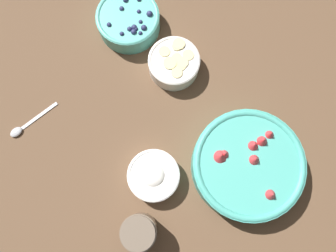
{
  "coord_description": "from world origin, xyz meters",
  "views": [
    {
      "loc": [
        0.18,
        -0.1,
        0.8
      ],
      "look_at": [
        0.04,
        -0.0,
        0.04
      ],
      "focal_mm": 35.0,
      "sensor_mm": 36.0,
      "label": 1
    }
  ],
  "objects_px": {
    "bowl_cream": "(154,176)",
    "bowl_blueberries": "(128,20)",
    "bowl_bananas": "(174,63)",
    "bowl_strawberries": "(247,165)",
    "jar_chocolate": "(140,231)"
  },
  "relations": [
    {
      "from": "bowl_cream",
      "to": "bowl_bananas",
      "type": "bearing_deg",
      "value": 134.67
    },
    {
      "from": "bowl_bananas",
      "to": "jar_chocolate",
      "type": "relative_size",
      "value": 1.41
    },
    {
      "from": "bowl_bananas",
      "to": "bowl_cream",
      "type": "bearing_deg",
      "value": -45.33
    },
    {
      "from": "bowl_cream",
      "to": "jar_chocolate",
      "type": "height_order",
      "value": "jar_chocolate"
    },
    {
      "from": "bowl_strawberries",
      "to": "jar_chocolate",
      "type": "height_order",
      "value": "jar_chocolate"
    },
    {
      "from": "bowl_strawberries",
      "to": "jar_chocolate",
      "type": "bearing_deg",
      "value": -94.6
    },
    {
      "from": "bowl_strawberries",
      "to": "bowl_cream",
      "type": "height_order",
      "value": "bowl_strawberries"
    },
    {
      "from": "bowl_blueberries",
      "to": "bowl_bananas",
      "type": "relative_size",
      "value": 1.25
    },
    {
      "from": "jar_chocolate",
      "to": "bowl_blueberries",
      "type": "bearing_deg",
      "value": 148.89
    },
    {
      "from": "bowl_strawberries",
      "to": "jar_chocolate",
      "type": "relative_size",
      "value": 2.81
    },
    {
      "from": "bowl_blueberries",
      "to": "bowl_cream",
      "type": "bearing_deg",
      "value": -25.69
    },
    {
      "from": "bowl_blueberries",
      "to": "bowl_cream",
      "type": "relative_size",
      "value": 1.33
    },
    {
      "from": "bowl_strawberries",
      "to": "bowl_bananas",
      "type": "xyz_separation_m",
      "value": [
        -0.31,
        0.01,
        -0.01
      ]
    },
    {
      "from": "bowl_cream",
      "to": "bowl_blueberries",
      "type": "bearing_deg",
      "value": 154.31
    },
    {
      "from": "bowl_cream",
      "to": "jar_chocolate",
      "type": "xyz_separation_m",
      "value": [
        0.08,
        -0.1,
        0.02
      ]
    }
  ]
}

